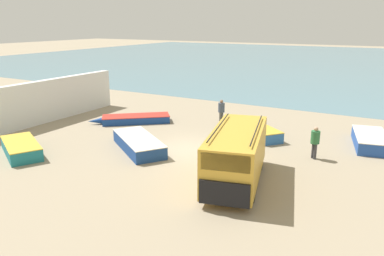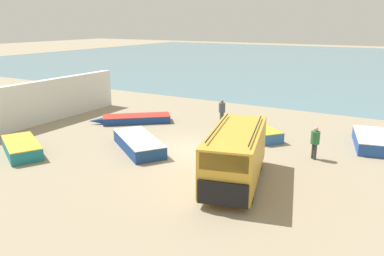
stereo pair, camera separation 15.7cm
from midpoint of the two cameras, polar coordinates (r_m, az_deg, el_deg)
ground_plane at (r=19.73m, az=-0.67°, el=-3.31°), size 200.00×200.00×0.00m
sea_water at (r=69.01m, az=22.14°, el=9.35°), size 120.00×80.00×0.01m
harbor_wall at (r=27.16m, az=-20.11°, el=4.12°), size 0.50×10.78×2.80m
parked_van at (r=15.50m, az=6.94°, el=-4.00°), size 3.22×5.78×2.40m
fishing_rowboat_0 at (r=19.98m, az=-8.08°, el=-2.20°), size 4.84×3.85×0.67m
fishing_rowboat_1 at (r=25.22m, az=-8.57°, el=1.38°), size 4.69×4.11×0.49m
fishing_rowboat_2 at (r=22.65m, az=9.59°, el=-0.14°), size 4.46×3.95×0.64m
fishing_rowboat_3 at (r=22.41m, az=25.74°, el=-1.65°), size 2.30×4.59×0.68m
fishing_rowboat_4 at (r=21.00m, az=-24.40°, el=-2.63°), size 4.20×2.92×0.66m
fisherman_0 at (r=19.09m, az=18.47°, el=-1.75°), size 0.43×0.43×1.62m
fisherman_1 at (r=24.56m, az=4.77°, el=2.83°), size 0.42×0.42×1.60m
fisherman_2 at (r=19.44m, az=6.42°, el=-0.44°), size 0.46×0.46×1.76m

